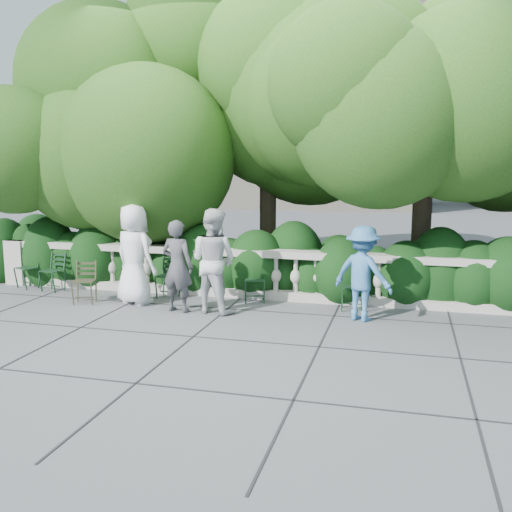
% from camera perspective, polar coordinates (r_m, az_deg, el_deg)
% --- Properties ---
extents(ground, '(90.00, 90.00, 0.00)m').
position_cam_1_polar(ground, '(9.91, -1.49, -6.63)').
color(ground, '#4F5056').
rests_on(ground, ground).
extents(balustrade, '(12.00, 0.44, 1.00)m').
position_cam_1_polar(balustrade, '(11.49, 1.02, -1.90)').
color(balustrade, '#9E998E').
rests_on(balustrade, ground).
extents(shrub_hedge, '(15.00, 2.60, 1.70)m').
position_cam_1_polar(shrub_hedge, '(12.73, 2.30, -3.03)').
color(shrub_hedge, black).
rests_on(shrub_hedge, ground).
extents(tree_canopy, '(15.04, 6.52, 6.78)m').
position_cam_1_polar(tree_canopy, '(12.56, 5.78, 14.94)').
color(tree_canopy, '#3F3023').
rests_on(tree_canopy, ground).
extents(chair_a, '(0.59, 0.61, 0.84)m').
position_cam_1_polar(chair_a, '(13.44, -22.34, -3.07)').
color(chair_a, black).
rests_on(chair_a, ground).
extents(chair_b, '(0.51, 0.54, 0.84)m').
position_cam_1_polar(chair_b, '(12.88, -20.03, -3.45)').
color(chair_b, black).
rests_on(chair_b, ground).
extents(chair_c, '(0.46, 0.50, 0.84)m').
position_cam_1_polar(chair_c, '(11.68, -9.07, -4.27)').
color(chair_c, black).
rests_on(chair_c, ground).
extents(chair_e, '(0.56, 0.59, 0.84)m').
position_cam_1_polar(chair_e, '(11.16, -0.11, -4.79)').
color(chair_e, black).
rests_on(chair_e, ground).
extents(chair_f, '(0.48, 0.52, 0.84)m').
position_cam_1_polar(chair_f, '(10.70, 9.54, -5.55)').
color(chair_f, black).
rests_on(chair_f, ground).
extents(chair_weathered, '(0.55, 0.58, 0.84)m').
position_cam_1_polar(chair_weathered, '(11.56, -16.91, -4.71)').
color(chair_weathered, black).
rests_on(chair_weathered, ground).
extents(person_businessman, '(1.11, 0.94, 1.94)m').
position_cam_1_polar(person_businessman, '(11.23, -12.07, 0.15)').
color(person_businessman, white).
rests_on(person_businessman, ground).
extents(person_woman_grey, '(0.68, 0.51, 1.70)m').
position_cam_1_polar(person_woman_grey, '(10.52, -7.86, -1.00)').
color(person_woman_grey, '#3E3F43').
rests_on(person_woman_grey, ground).
extents(person_casual_man, '(1.09, 0.95, 1.91)m').
position_cam_1_polar(person_casual_man, '(10.42, -4.30, -0.47)').
color(person_casual_man, silver).
rests_on(person_casual_man, ground).
extents(person_older_blue, '(1.23, 0.99, 1.66)m').
position_cam_1_polar(person_older_blue, '(10.02, 10.62, -1.71)').
color(person_older_blue, teal).
rests_on(person_older_blue, ground).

